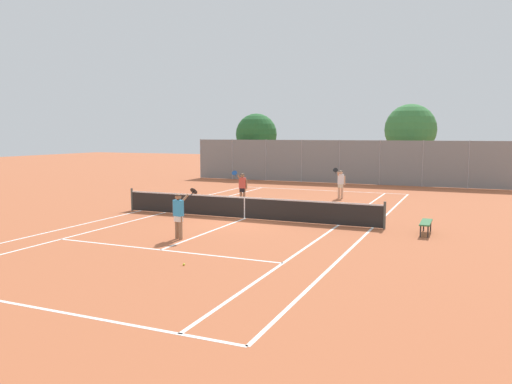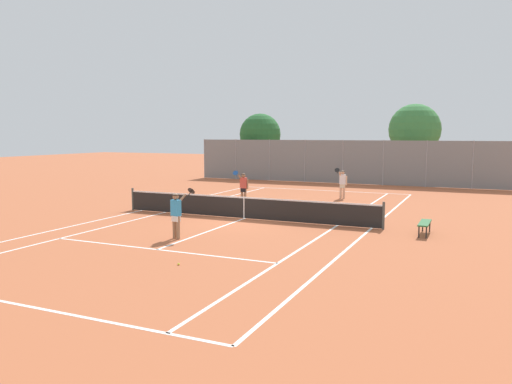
{
  "view_description": "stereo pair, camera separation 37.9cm",
  "coord_description": "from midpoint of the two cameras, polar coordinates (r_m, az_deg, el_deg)",
  "views": [
    {
      "loc": [
        8.9,
        -19.43,
        3.66
      ],
      "look_at": [
        -0.11,
        1.5,
        1.0
      ],
      "focal_mm": 35.0,
      "sensor_mm": 36.0,
      "label": 1
    },
    {
      "loc": [
        9.25,
        -19.27,
        3.66
      ],
      "look_at": [
        -0.11,
        1.5,
        1.0
      ],
      "focal_mm": 35.0,
      "sensor_mm": 36.0,
      "label": 2
    }
  ],
  "objects": [
    {
      "name": "ground_plane",
      "position": [
        21.68,
        -1.81,
        -3.06
      ],
      "size": [
        120.0,
        120.0,
        0.0
      ],
      "primitive_type": "plane",
      "color": "#B25B38"
    },
    {
      "name": "court_line_markings",
      "position": [
        21.68,
        -1.81,
        -3.05
      ],
      "size": [
        11.1,
        23.9,
        0.01
      ],
      "color": "white",
      "rests_on": "ground"
    },
    {
      "name": "tennis_net",
      "position": [
        21.6,
        -1.82,
        -1.73
      ],
      "size": [
        12.0,
        0.1,
        1.07
      ],
      "color": "#474C47",
      "rests_on": "ground"
    },
    {
      "name": "player_near_side",
      "position": [
        17.6,
        -9.43,
        -2.37
      ],
      "size": [
        0.77,
        0.71,
        1.77
      ],
      "color": "#936B4C",
      "rests_on": "ground"
    },
    {
      "name": "player_far_left",
      "position": [
        26.21,
        -1.99,
        0.67
      ],
      "size": [
        0.61,
        0.78,
        1.77
      ],
      "color": "#936B4C",
      "rests_on": "ground"
    },
    {
      "name": "player_far_right",
      "position": [
        28.66,
        9.27,
        1.1
      ],
      "size": [
        0.59,
        0.8,
        1.77
      ],
      "color": "#D8A884",
      "rests_on": "ground"
    },
    {
      "name": "loose_tennis_ball_0",
      "position": [
        14.25,
        -9.0,
        -8.17
      ],
      "size": [
        0.07,
        0.07,
        0.07
      ],
      "primitive_type": "sphere",
      "color": "#D1DB33",
      "rests_on": "ground"
    },
    {
      "name": "loose_tennis_ball_1",
      "position": [
        23.61,
        6.96,
        -2.23
      ],
      "size": [
        0.07,
        0.07,
        0.07
      ],
      "primitive_type": "sphere",
      "color": "#D1DB33",
      "rests_on": "ground"
    },
    {
      "name": "courtside_bench",
      "position": [
        19.26,
        18.31,
        -3.4
      ],
      "size": [
        0.36,
        1.5,
        0.47
      ],
      "color": "#2D6638",
      "rests_on": "ground"
    },
    {
      "name": "back_fence",
      "position": [
        37.39,
        9.23,
        3.43
      ],
      "size": [
        23.56,
        0.08,
        3.22
      ],
      "color": "gray",
      "rests_on": "ground"
    },
    {
      "name": "tree_behind_left",
      "position": [
        42.2,
        -0.26,
        6.5
      ],
      "size": [
        3.45,
        3.45,
        5.36
      ],
      "color": "brown",
      "rests_on": "ground"
    },
    {
      "name": "tree_behind_right",
      "position": [
        40.1,
        17.1,
        6.63
      ],
      "size": [
        3.9,
        3.9,
        5.93
      ],
      "color": "brown",
      "rests_on": "ground"
    }
  ]
}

